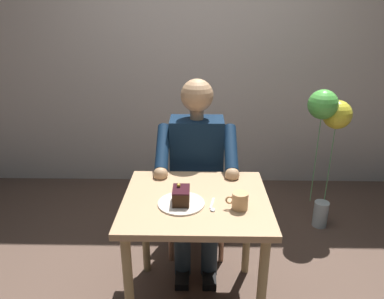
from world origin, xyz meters
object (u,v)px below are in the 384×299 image
at_px(cake_slice, 181,196).
at_px(dessert_spoon, 212,207).
at_px(seated_person, 197,170).
at_px(balloon_display, 329,124).
at_px(dining_table, 196,216).
at_px(chair, 197,181).
at_px(coffee_cup, 240,201).

distance_m(cake_slice, dessert_spoon, 0.18).
bearing_deg(seated_person, dessert_spoon, 98.66).
bearing_deg(balloon_display, dessert_spoon, 47.45).
distance_m(dining_table, dessert_spoon, 0.17).
distance_m(chair, cake_slice, 0.77).
height_order(cake_slice, balloon_display, balloon_display).
xyz_separation_m(chair, seated_person, (0.00, 0.17, 0.17)).
relative_size(dining_table, chair, 0.87).
bearing_deg(dining_table, cake_slice, 39.53).
height_order(chair, dessert_spoon, chair).
bearing_deg(coffee_cup, seated_person, -68.87).
bearing_deg(cake_slice, seated_person, -98.05).
bearing_deg(balloon_display, chair, 13.97).
xyz_separation_m(chair, cake_slice, (0.08, 0.72, 0.27)).
distance_m(dining_table, chair, 0.67).
distance_m(dining_table, cake_slice, 0.19).
relative_size(seated_person, cake_slice, 10.27).
distance_m(dessert_spoon, balloon_display, 1.37).
xyz_separation_m(dessert_spoon, balloon_display, (-0.92, -1.00, 0.15)).
xyz_separation_m(seated_person, cake_slice, (0.08, 0.55, 0.10)).
distance_m(cake_slice, balloon_display, 1.46).
height_order(seated_person, balloon_display, seated_person).
height_order(chair, coffee_cup, chair).
relative_size(chair, coffee_cup, 7.71).
relative_size(chair, seated_person, 0.71).
xyz_separation_m(coffee_cup, dessert_spoon, (0.14, -0.01, -0.04)).
xyz_separation_m(dining_table, cake_slice, (0.08, 0.06, 0.16)).
relative_size(cake_slice, coffee_cup, 1.06).
height_order(dining_table, coffee_cup, coffee_cup).
bearing_deg(dessert_spoon, balloon_display, -132.55).
distance_m(coffee_cup, dessert_spoon, 0.15).
xyz_separation_m(dining_table, balloon_display, (-1.01, -0.91, 0.27)).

